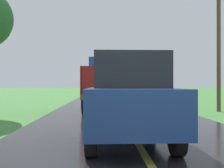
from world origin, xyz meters
The scene contains 3 objects.
banana_truck_near centered at (-0.49, 10.22, 1.46)m, with size 2.38×5.82×2.80m.
utility_pole_roadside centered at (5.12, 9.35, 3.97)m, with size 2.44×0.20×7.24m.
following_car centered at (-0.20, 2.73, 1.07)m, with size 1.74×4.10×1.92m.
Camera 1 is at (-0.76, -2.84, 1.37)m, focal length 39.16 mm.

